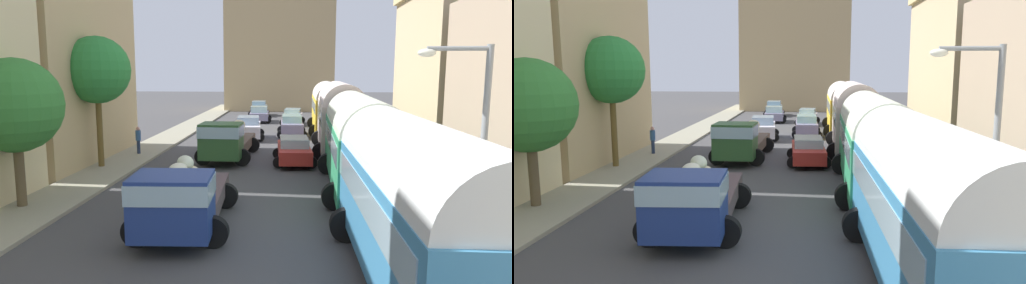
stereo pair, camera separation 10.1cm
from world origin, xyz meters
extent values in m
plane|color=#434242|center=(0.00, 27.00, 0.00)|extent=(154.00, 154.00, 0.00)
cube|color=gray|center=(-7.25, 27.00, 0.07)|extent=(2.50, 70.00, 0.14)
cube|color=#ACA4A2|center=(7.25, 27.00, 0.07)|extent=(2.50, 70.00, 0.14)
cube|color=tan|center=(-10.67, 20.81, 6.80)|extent=(4.34, 11.00, 13.60)
cube|color=tan|center=(10.87, 23.40, 4.57)|extent=(4.73, 9.98, 9.14)
cube|color=tan|center=(0.00, 55.97, 6.68)|extent=(13.16, 7.33, 13.36)
cube|color=tan|center=(-4.61, 54.14, 10.16)|extent=(2.86, 2.86, 20.32)
cube|color=tan|center=(4.61, 54.14, 10.16)|extent=(2.86, 2.86, 20.32)
cube|color=teal|center=(4.60, 6.50, 1.64)|extent=(2.51, 9.56, 2.29)
cylinder|color=silver|center=(4.60, 6.50, 2.79)|extent=(2.46, 9.37, 2.27)
cube|color=#99B7C6|center=(4.60, 6.50, 2.15)|extent=(2.54, 8.80, 0.73)
cylinder|color=black|center=(3.44, 9.43, 0.50)|extent=(1.00, 0.35, 1.00)
cylinder|color=black|center=(5.64, 9.47, 0.50)|extent=(1.00, 0.35, 1.00)
cube|color=#319762|center=(4.60, 15.50, 1.64)|extent=(2.65, 9.58, 2.28)
cylinder|color=silver|center=(4.60, 15.50, 2.78)|extent=(2.60, 9.39, 2.37)
cube|color=#99B7C6|center=(4.60, 15.50, 2.14)|extent=(2.68, 8.82, 0.73)
cylinder|color=black|center=(3.52, 18.48, 0.50)|extent=(1.00, 0.35, 1.00)
cylinder|color=black|center=(5.82, 18.42, 0.50)|extent=(1.00, 0.35, 1.00)
cylinder|color=black|center=(3.38, 12.58, 0.50)|extent=(1.00, 0.35, 1.00)
cylinder|color=black|center=(5.68, 12.52, 0.50)|extent=(1.00, 0.35, 1.00)
cube|color=beige|center=(4.60, 24.50, 1.79)|extent=(2.59, 8.09, 2.58)
cylinder|color=silver|center=(4.60, 24.50, 3.08)|extent=(2.53, 7.93, 2.35)
cube|color=#99B7C6|center=(4.60, 24.50, 2.36)|extent=(2.62, 7.45, 0.83)
cylinder|color=black|center=(3.52, 27.02, 0.50)|extent=(1.00, 0.35, 1.00)
cylinder|color=black|center=(5.80, 26.96, 0.50)|extent=(1.00, 0.35, 1.00)
cylinder|color=black|center=(3.40, 22.04, 0.50)|extent=(1.00, 0.35, 1.00)
cylinder|color=black|center=(5.68, 21.98, 0.50)|extent=(1.00, 0.35, 1.00)
cube|color=yellow|center=(4.60, 33.50, 1.69)|extent=(2.46, 9.05, 2.37)
cylinder|color=silver|center=(4.60, 33.50, 2.87)|extent=(2.41, 8.87, 2.33)
cube|color=#99B7C6|center=(4.60, 33.50, 2.21)|extent=(2.50, 8.33, 0.76)
cylinder|color=black|center=(3.49, 36.31, 0.50)|extent=(1.00, 0.35, 1.00)
cylinder|color=black|center=(5.75, 36.29, 0.50)|extent=(1.00, 0.35, 1.00)
cylinder|color=black|center=(3.45, 30.71, 0.50)|extent=(1.00, 0.35, 1.00)
cylinder|color=black|center=(5.71, 30.69, 0.50)|extent=(1.00, 0.35, 1.00)
cube|color=navy|center=(-1.45, 8.38, 1.30)|extent=(2.26, 1.92, 1.70)
cube|color=#99B7C6|center=(-1.45, 8.38, 1.78)|extent=(2.31, 1.99, 0.55)
cube|color=#4F3E41|center=(-1.62, 11.60, 0.73)|extent=(2.41, 4.74, 0.55)
ellipsoid|color=beige|center=(-2.03, 12.84, 1.25)|extent=(0.99, 0.82, 0.50)
ellipsoid|color=silver|center=(-1.56, 12.01, 1.25)|extent=(0.92, 0.98, 0.51)
ellipsoid|color=beige|center=(-1.38, 11.93, 1.28)|extent=(0.85, 0.96, 0.57)
ellipsoid|color=silver|center=(-2.17, 11.89, 1.55)|extent=(0.82, 0.94, 0.45)
ellipsoid|color=silver|center=(-2.07, 12.62, 1.64)|extent=(0.91, 0.92, 0.54)
ellipsoid|color=beige|center=(-1.89, 10.79, 1.54)|extent=(0.93, 0.89, 0.45)
cylinder|color=black|center=(-0.38, 8.67, 0.45)|extent=(0.90, 0.32, 0.90)
cylinder|color=black|center=(-2.55, 8.55, 0.45)|extent=(0.90, 0.32, 0.90)
cylinder|color=black|center=(-0.58, 12.52, 0.45)|extent=(0.90, 0.32, 0.90)
cylinder|color=black|center=(-2.75, 12.41, 0.45)|extent=(0.90, 0.32, 0.90)
cube|color=#2C542A|center=(-1.88, 19.86, 1.36)|extent=(2.17, 1.89, 1.83)
cube|color=#99B7C6|center=(-1.88, 19.86, 1.87)|extent=(2.21, 1.96, 0.58)
cube|color=brown|center=(-1.74, 23.32, 0.73)|extent=(2.30, 5.19, 0.55)
ellipsoid|color=beige|center=(-1.67, 21.92, 1.29)|extent=(0.77, 0.61, 0.59)
ellipsoid|color=silver|center=(-1.32, 21.86, 1.22)|extent=(0.92, 0.98, 0.44)
ellipsoid|color=beige|center=(-2.24, 23.37, 1.24)|extent=(1.12, 1.13, 0.49)
ellipsoid|color=beige|center=(-1.47, 24.39, 1.69)|extent=(0.82, 0.65, 0.58)
ellipsoid|color=beige|center=(-1.33, 22.99, 1.61)|extent=(0.99, 1.11, 0.51)
ellipsoid|color=beige|center=(-1.77, 22.66, 1.63)|extent=(1.01, 0.93, 0.52)
cylinder|color=black|center=(-0.82, 20.13, 0.45)|extent=(0.90, 0.31, 0.90)
cylinder|color=black|center=(-2.91, 20.21, 0.45)|extent=(0.90, 0.31, 0.90)
cylinder|color=black|center=(-0.66, 24.28, 0.45)|extent=(0.90, 0.31, 0.90)
cylinder|color=black|center=(-2.75, 24.36, 0.45)|extent=(0.90, 0.31, 0.90)
cube|color=silver|center=(-1.43, 29.81, 0.69)|extent=(2.02, 4.18, 0.84)
cube|color=#8DABC8|center=(-1.43, 29.81, 1.38)|extent=(1.67, 2.22, 0.54)
cylinder|color=black|center=(-0.47, 28.61, 0.30)|extent=(0.60, 0.21, 0.60)
cylinder|color=black|center=(-2.20, 28.49, 0.30)|extent=(0.60, 0.21, 0.60)
cylinder|color=black|center=(-0.66, 31.12, 0.30)|extent=(0.60, 0.21, 0.60)
cylinder|color=black|center=(-2.39, 31.00, 0.30)|extent=(0.60, 0.21, 0.60)
cube|color=slate|center=(-1.47, 41.13, 0.62)|extent=(1.86, 3.78, 0.69)
cube|color=#9DC2BE|center=(-1.47, 41.13, 1.24)|extent=(1.59, 1.99, 0.56)
cylinder|color=black|center=(-0.56, 40.01, 0.30)|extent=(0.60, 0.21, 0.60)
cylinder|color=black|center=(-2.30, 39.95, 0.30)|extent=(0.60, 0.21, 0.60)
cylinder|color=black|center=(-0.64, 42.32, 0.30)|extent=(0.60, 0.21, 0.60)
cylinder|color=black|center=(-2.38, 42.26, 0.30)|extent=(0.60, 0.21, 0.60)
cube|color=slate|center=(-1.98, 47.52, 0.69)|extent=(1.74, 3.90, 0.83)
cube|color=#94BCCF|center=(-1.98, 47.52, 1.35)|extent=(1.50, 2.05, 0.50)
cylinder|color=black|center=(-1.13, 46.35, 0.30)|extent=(0.60, 0.21, 0.60)
cylinder|color=black|center=(-2.77, 46.30, 0.30)|extent=(0.60, 0.21, 0.60)
cylinder|color=black|center=(-1.20, 48.74, 0.30)|extent=(0.60, 0.21, 0.60)
cylinder|color=black|center=(-2.84, 48.69, 0.30)|extent=(0.60, 0.21, 0.60)
cube|color=red|center=(1.88, 21.04, 0.61)|extent=(1.90, 4.45, 0.68)
cube|color=#A4BDC7|center=(1.88, 21.04, 1.18)|extent=(1.59, 2.34, 0.46)
cylinder|color=black|center=(0.98, 22.35, 0.30)|extent=(0.60, 0.21, 0.60)
cylinder|color=black|center=(2.66, 22.44, 0.30)|extent=(0.60, 0.21, 0.60)
cylinder|color=black|center=(1.11, 19.65, 0.30)|extent=(0.60, 0.21, 0.60)
cylinder|color=black|center=(2.79, 19.73, 0.30)|extent=(0.60, 0.21, 0.60)
cube|color=gray|center=(1.70, 31.63, 0.68)|extent=(1.75, 4.41, 0.82)
cube|color=#8FC0BC|center=(1.70, 31.63, 1.35)|extent=(1.49, 2.31, 0.50)
cylinder|color=black|center=(0.85, 32.96, 0.30)|extent=(0.60, 0.21, 0.60)
cylinder|color=black|center=(2.48, 33.01, 0.30)|extent=(0.60, 0.21, 0.60)
cylinder|color=black|center=(0.93, 30.25, 0.30)|extent=(0.60, 0.21, 0.60)
cylinder|color=black|center=(2.55, 30.30, 0.30)|extent=(0.60, 0.21, 0.60)
cube|color=silver|center=(1.75, 39.32, 0.60)|extent=(1.88, 4.24, 0.66)
cube|color=#98C1CC|center=(1.75, 39.32, 1.19)|extent=(1.54, 2.25, 0.54)
cylinder|color=black|center=(1.07, 40.66, 0.30)|extent=(0.60, 0.21, 0.60)
cylinder|color=black|center=(2.63, 40.53, 0.30)|extent=(0.60, 0.21, 0.60)
cylinder|color=black|center=(0.87, 38.10, 0.30)|extent=(0.60, 0.21, 0.60)
cylinder|color=black|center=(2.42, 37.98, 0.30)|extent=(0.60, 0.21, 0.60)
cylinder|color=#273552|center=(-7.19, 22.52, 0.07)|extent=(0.17, 0.17, 0.14)
cylinder|color=#273552|center=(-7.19, 22.52, 0.53)|extent=(0.28, 0.28, 0.79)
cylinder|color=#33598D|center=(-7.19, 22.52, 1.21)|extent=(0.43, 0.43, 0.58)
sphere|color=#DB9181|center=(-7.19, 22.52, 1.61)|extent=(0.22, 0.22, 0.22)
cylinder|color=gray|center=(6.50, 7.79, 2.80)|extent=(0.16, 0.16, 5.60)
cylinder|color=gray|center=(5.76, 7.79, 5.50)|extent=(1.47, 0.11, 0.11)
ellipsoid|color=silver|center=(5.03, 7.79, 5.40)|extent=(0.44, 0.28, 0.20)
cylinder|color=brown|center=(-7.90, 11.74, 1.26)|extent=(0.35, 0.35, 2.52)
sphere|color=#327831|center=(-7.90, 11.74, 3.77)|extent=(3.33, 3.33, 3.33)
cylinder|color=brown|center=(-7.90, 18.82, 1.87)|extent=(0.30, 0.30, 3.75)
sphere|color=#2B8038|center=(-7.90, 18.82, 5.00)|extent=(3.33, 3.33, 3.33)
camera|label=1|loc=(1.87, -3.95, 5.00)|focal=32.94mm
camera|label=2|loc=(1.97, -3.94, 5.00)|focal=32.94mm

